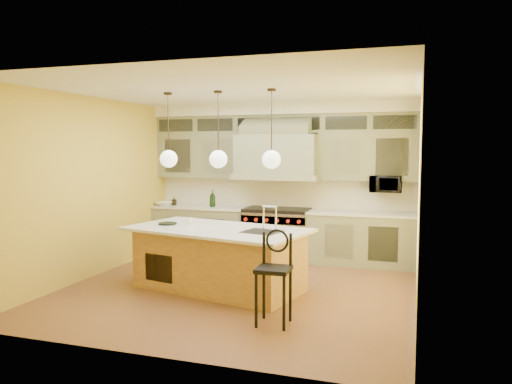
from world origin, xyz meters
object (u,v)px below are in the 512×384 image
(microwave, at_px, (386,184))
(counter_stool, at_px, (274,271))
(range, at_px, (277,233))
(kitchen_island, at_px, (219,258))

(microwave, bearing_deg, counter_stool, -106.85)
(microwave, bearing_deg, range, -176.88)
(counter_stool, bearing_deg, range, 103.67)
(counter_stool, bearing_deg, microwave, 71.85)
(range, relative_size, counter_stool, 1.08)
(kitchen_island, bearing_deg, range, 95.36)
(range, bearing_deg, microwave, 3.12)
(counter_stool, relative_size, microwave, 2.06)
(kitchen_island, height_order, counter_stool, kitchen_island)
(counter_stool, height_order, microwave, microwave)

